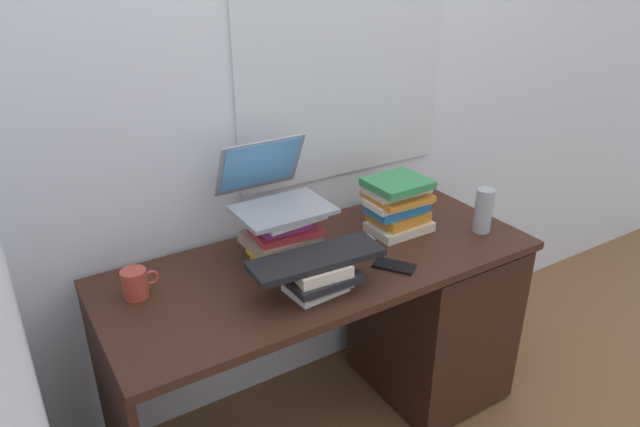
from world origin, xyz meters
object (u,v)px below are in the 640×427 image
at_px(book_stack_keyboard_riser, 318,277).
at_px(water_bottle, 483,211).
at_px(laptop, 273,190).
at_px(computer_mouse, 365,240).
at_px(mug, 135,283).
at_px(book_stack_side, 398,204).
at_px(keyboard, 317,258).
at_px(book_stack_tall, 284,237).
at_px(cell_phone, 394,266).
at_px(desk, 409,310).

relative_size(book_stack_keyboard_riser, water_bottle, 1.28).
relative_size(laptop, water_bottle, 1.90).
bearing_deg(computer_mouse, mug, 173.11).
xyz_separation_m(book_stack_side, water_bottle, (0.26, -0.17, -0.02)).
distance_m(book_stack_side, keyboard, 0.51).
bearing_deg(book_stack_tall, cell_phone, -38.85).
bearing_deg(book_stack_keyboard_riser, keyboard, 101.02).
height_order(water_bottle, cell_phone, water_bottle).
height_order(laptop, cell_phone, laptop).
distance_m(desk, book_stack_tall, 0.66).
distance_m(book_stack_keyboard_riser, book_stack_side, 0.52).
relative_size(book_stack_side, laptop, 0.75).
height_order(computer_mouse, cell_phone, computer_mouse).
height_order(book_stack_tall, mug, book_stack_tall).
bearing_deg(desk, book_stack_keyboard_riser, -165.22).
xyz_separation_m(book_stack_side, mug, (-0.96, 0.07, -0.06)).
height_order(keyboard, water_bottle, water_bottle).
bearing_deg(desk, laptop, 162.83).
relative_size(desk, mug, 13.19).
bearing_deg(laptop, book_stack_side, -9.95).
relative_size(desk, book_stack_side, 6.27).
height_order(desk, mug, mug).
height_order(keyboard, mug, keyboard).
xyz_separation_m(desk, cell_phone, (-0.21, -0.14, 0.34)).
height_order(book_stack_side, water_bottle, book_stack_side).
xyz_separation_m(keyboard, cell_phone, (0.29, -0.02, -0.11)).
height_order(desk, computer_mouse, computer_mouse).
height_order(book_stack_keyboard_riser, laptop, laptop).
relative_size(computer_mouse, cell_phone, 0.76).
height_order(desk, book_stack_keyboard_riser, book_stack_keyboard_riser).
bearing_deg(book_stack_keyboard_riser, book_stack_tall, 89.27).
xyz_separation_m(desk, book_stack_side, (-0.03, 0.07, 0.44)).
bearing_deg(laptop, cell_phone, -45.64).
xyz_separation_m(laptop, cell_phone, (0.29, -0.30, -0.23)).
relative_size(computer_mouse, mug, 0.91).
bearing_deg(water_bottle, keyboard, -178.36).
height_order(book_stack_tall, water_bottle, book_stack_tall).
xyz_separation_m(computer_mouse, mug, (-0.79, 0.10, 0.03)).
bearing_deg(keyboard, book_stack_tall, 92.20).
distance_m(laptop, cell_phone, 0.47).
relative_size(laptop, mug, 2.81).
bearing_deg(laptop, water_bottle, -19.30).
relative_size(book_stack_side, keyboard, 0.57).
relative_size(keyboard, water_bottle, 2.49).
bearing_deg(laptop, computer_mouse, -20.27).
bearing_deg(book_stack_keyboard_riser, desk, 14.78).
height_order(laptop, keyboard, laptop).
distance_m(desk, book_stack_side, 0.45).
height_order(book_stack_tall, computer_mouse, book_stack_tall).
relative_size(keyboard, mug, 3.69).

